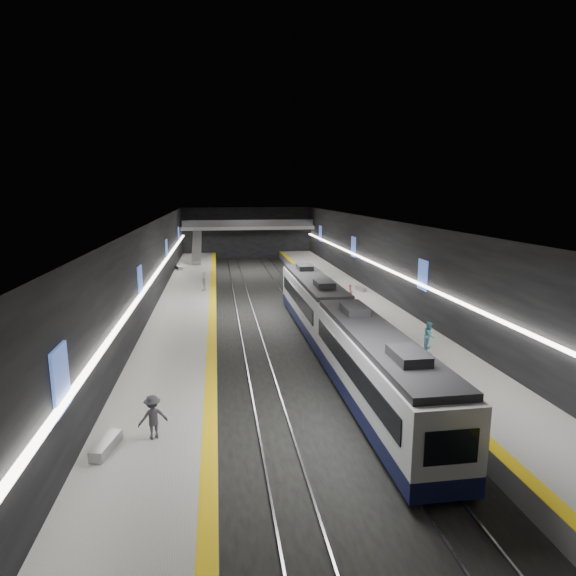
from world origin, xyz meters
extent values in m
plane|color=black|center=(0.00, 0.00, 0.00)|extent=(70.00, 70.00, 0.00)
cube|color=beige|center=(0.00, 0.00, 8.00)|extent=(20.00, 70.00, 0.04)
cube|color=black|center=(-10.00, 0.00, 4.00)|extent=(0.04, 70.00, 8.00)
cube|color=black|center=(10.00, 0.00, 4.00)|extent=(0.04, 70.00, 8.00)
cube|color=black|center=(0.00, 35.00, 4.00)|extent=(20.00, 0.04, 8.00)
cube|color=slate|center=(-7.50, 0.00, 0.50)|extent=(5.00, 70.00, 1.00)
cube|color=#9A9A95|center=(-7.50, 0.00, 1.01)|extent=(5.00, 70.00, 0.02)
cube|color=yellow|center=(-5.30, 0.00, 1.02)|extent=(0.60, 70.00, 0.02)
cube|color=slate|center=(7.50, 0.00, 0.50)|extent=(5.00, 70.00, 1.00)
cube|color=#9A9A95|center=(7.50, 0.00, 1.01)|extent=(5.00, 70.00, 0.02)
cube|color=yellow|center=(5.30, 0.00, 1.02)|extent=(0.60, 70.00, 0.02)
cube|color=gray|center=(-3.22, 0.00, 0.06)|extent=(0.08, 70.00, 0.12)
cube|color=gray|center=(-1.78, 0.00, 0.06)|extent=(0.08, 70.00, 0.12)
cube|color=gray|center=(1.78, 0.00, 0.06)|extent=(0.08, 70.00, 0.12)
cube|color=gray|center=(3.22, 0.00, 0.06)|extent=(0.08, 70.00, 0.12)
cube|color=#10143C|center=(2.50, -19.77, 0.75)|extent=(2.65, 15.00, 0.80)
cube|color=white|center=(2.50, -19.77, 2.40)|extent=(2.65, 15.00, 2.50)
cube|color=black|center=(2.50, -19.77, 3.80)|extent=(2.44, 14.25, 0.30)
cube|color=black|center=(2.50, -19.77, 2.45)|extent=(2.69, 13.20, 1.00)
cube|color=black|center=(2.50, -27.29, 2.35)|extent=(1.85, 0.05, 1.20)
cube|color=#10143C|center=(2.50, -4.77, 0.75)|extent=(2.65, 15.00, 0.80)
cube|color=white|center=(2.50, -4.77, 2.40)|extent=(2.65, 15.00, 2.50)
cube|color=black|center=(2.50, -4.77, 3.80)|extent=(2.44, 14.25, 0.30)
cube|color=black|center=(2.50, -4.77, 2.45)|extent=(2.69, 13.20, 1.00)
cube|color=black|center=(2.50, -12.29, 2.35)|extent=(1.85, 0.05, 1.20)
cube|color=#3E5BBC|center=(-9.92, -25.00, 4.50)|extent=(0.10, 1.50, 2.20)
cube|color=#3E5BBC|center=(-9.92, -8.00, 4.50)|extent=(0.10, 1.50, 2.20)
cube|color=#3E5BBC|center=(-9.92, 10.00, 4.50)|extent=(0.10, 1.50, 2.20)
cube|color=#3E5BBC|center=(-9.92, 27.00, 4.50)|extent=(0.10, 1.50, 2.20)
cube|color=#3E5BBC|center=(9.92, -8.00, 4.50)|extent=(0.10, 1.50, 2.20)
cube|color=#3E5BBC|center=(9.92, 10.00, 4.50)|extent=(0.10, 1.50, 2.20)
cube|color=#3E5BBC|center=(9.92, 27.00, 4.50)|extent=(0.10, 1.50, 2.20)
cube|color=white|center=(-9.80, 0.00, 3.80)|extent=(0.25, 68.60, 0.12)
cube|color=white|center=(9.80, 0.00, 3.80)|extent=(0.25, 68.60, 0.12)
cube|color=gray|center=(0.00, 33.00, 5.00)|extent=(20.00, 3.00, 0.50)
cube|color=#47474C|center=(0.00, 31.55, 5.75)|extent=(19.60, 0.08, 1.00)
cube|color=#99999E|center=(-7.50, 26.00, 2.90)|extent=(1.20, 7.50, 3.92)
cube|color=#99999E|center=(-9.07, -23.45, 1.22)|extent=(0.89, 1.88, 0.44)
cube|color=#99999E|center=(-9.47, 19.08, 1.22)|extent=(1.03, 1.89, 0.45)
cube|color=#99999E|center=(8.85, 3.34, 1.20)|extent=(0.75, 1.66, 0.39)
imported|color=#AA433F|center=(6.53, -1.08, 1.77)|extent=(0.41, 0.59, 1.54)
imported|color=#55A3B9|center=(7.79, -14.13, 1.86)|extent=(1.02, 1.06, 1.72)
imported|color=beige|center=(-6.12, 5.64, 1.93)|extent=(0.76, 1.18, 1.86)
imported|color=#3D3B43|center=(-7.45, -22.72, 1.88)|extent=(1.29, 0.99, 1.76)
camera|label=1|loc=(-4.81, -40.53, 10.47)|focal=30.00mm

